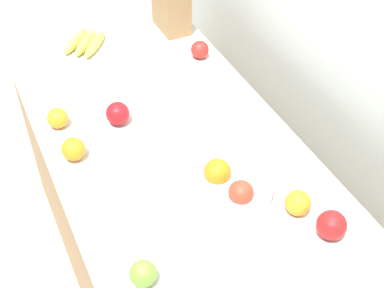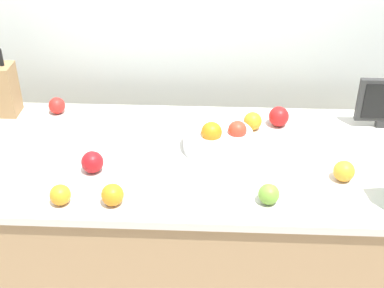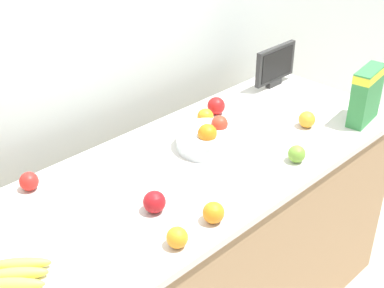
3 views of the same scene
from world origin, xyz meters
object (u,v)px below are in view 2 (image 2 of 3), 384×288
apple_by_knife_block (57,106)px  orange_near_bowl (253,121)px  apple_front (269,194)px  orange_by_cereal (60,195)px  apple_near_bananas (92,162)px  apple_leftmost (279,116)px  orange_front_center (112,195)px  fruit_bowl (219,139)px  orange_front_left (344,171)px

apple_by_knife_block → orange_near_bowl: (0.81, -0.09, 0.00)m
apple_front → orange_by_cereal: 0.67m
apple_near_bananas → apple_leftmost: bearing=27.3°
orange_near_bowl → orange_front_center: size_ratio=0.98×
apple_by_knife_block → orange_front_center: (0.33, -0.59, 0.00)m
fruit_bowl → orange_by_cereal: fruit_bowl is taller
apple_by_knife_block → orange_front_left: bearing=-21.0°
fruit_bowl → apple_leftmost: fruit_bowl is taller
fruit_bowl → orange_near_bowl: size_ratio=3.61×
apple_front → orange_by_cereal: size_ratio=1.00×
apple_leftmost → orange_front_center: 0.78m
fruit_bowl → apple_by_knife_block: (-0.67, 0.25, -0.01)m
orange_front_center → apple_near_bananas: bearing=119.6°
apple_front → orange_by_cereal: (-0.67, -0.03, -0.00)m
apple_near_bananas → apple_by_knife_block: bearing=119.6°
orange_front_left → apple_by_knife_block: bearing=159.0°
orange_front_left → orange_by_cereal: bearing=-169.6°
orange_near_bowl → orange_by_cereal: size_ratio=1.05×
apple_leftmost → fruit_bowl: bearing=-142.4°
apple_by_knife_block → orange_front_left: (1.10, -0.42, 0.00)m
orange_near_bowl → orange_by_cereal: bearing=-142.0°
apple_near_bananas → apple_by_knife_block: size_ratio=1.13×
apple_near_bananas → apple_front: (0.60, -0.15, -0.00)m
apple_by_knife_block → orange_near_bowl: 0.81m
fruit_bowl → orange_front_left: fruit_bowl is taller
orange_front_left → orange_near_bowl: bearing=131.8°
fruit_bowl → apple_front: size_ratio=3.77×
apple_near_bananas → orange_front_left: (0.87, -0.01, -0.00)m
orange_front_center → fruit_bowl: bearing=45.5°
fruit_bowl → apple_leftmost: bearing=37.6°
apple_front → orange_front_center: 0.50m
orange_front_center → apple_leftmost: bearing=42.5°
fruit_bowl → orange_near_bowl: fruit_bowl is taller
apple_by_knife_block → apple_front: (0.83, -0.56, -0.00)m
apple_near_bananas → orange_front_center: 0.20m
orange_near_bowl → orange_front_left: bearing=-48.2°
apple_leftmost → orange_front_left: 0.41m
orange_by_cereal → fruit_bowl: bearing=34.6°
apple_leftmost → apple_near_bananas: bearing=-152.7°
apple_near_bananas → apple_front: bearing=-13.9°
apple_leftmost → orange_by_cereal: apple_leftmost is taller
fruit_bowl → orange_near_bowl: bearing=48.4°
orange_front_left → fruit_bowl: bearing=157.4°
apple_by_knife_block → orange_front_center: 0.68m
orange_front_left → orange_front_center: (-0.77, -0.17, 0.00)m
apple_by_knife_block → apple_leftmost: apple_leftmost is taller
apple_by_knife_block → orange_front_center: orange_front_center is taller
apple_leftmost → orange_near_bowl: 0.11m
orange_by_cereal → apple_leftmost: bearing=35.6°
orange_near_bowl → apple_leftmost: bearing=17.7°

